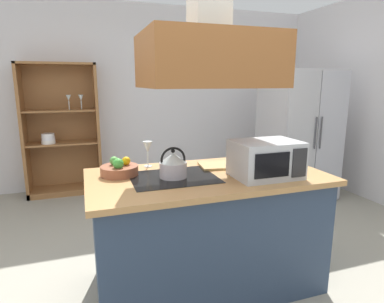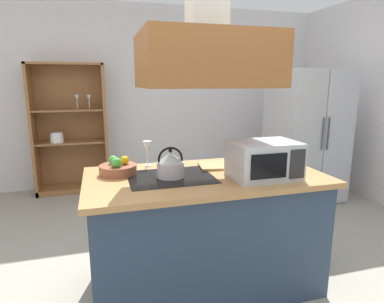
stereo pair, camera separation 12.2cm
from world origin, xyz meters
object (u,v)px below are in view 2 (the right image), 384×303
Objects in this scene: kettle at (171,165)px; wine_glass_on_counter at (147,148)px; dish_cabinet at (71,136)px; cutting_board at (221,166)px; fruit_bowl at (118,168)px; microwave at (264,160)px; refrigerator at (306,136)px.

kettle reaches higher than wine_glass_on_counter.
dish_cabinet is 2.86m from cutting_board.
microwave is at bearing -20.65° from fruit_bowl.
refrigerator reaches higher than cutting_board.
refrigerator is 3.28m from dish_cabinet.
kettle is (-2.18, -1.50, 0.13)m from refrigerator.
microwave is at bearing -132.36° from refrigerator.
dish_cabinet is at bearing 107.99° from wine_glass_on_counter.
kettle reaches higher than fruit_bowl.
refrigerator is 5.07× the size of cutting_board.
cutting_board is (-1.73, -1.33, 0.05)m from refrigerator.
wine_glass_on_counter is (-0.56, 0.18, 0.14)m from cutting_board.
cutting_board is 0.42m from microwave.
dish_cabinet is at bearing 101.58° from fruit_bowl.
cutting_board is 0.81m from fruit_bowl.
wine_glass_on_counter is at bearing 161.78° from cutting_board.
microwave is at bearing -16.79° from kettle.
dish_cabinet is 2.48m from wine_glass_on_counter.
refrigerator is at bearing 34.66° from kettle.
dish_cabinet is at bearing 158.51° from refrigerator.
refrigerator is at bearing 37.62° from cutting_board.
kettle is at bearing -145.34° from refrigerator.
wine_glass_on_counter is at bearing -72.01° from dish_cabinet.
wine_glass_on_counter is 0.32m from fruit_bowl.
fruit_bowl is at bearing -144.31° from wine_glass_on_counter.
cutting_board is at bearing 116.59° from microwave.
cutting_board is 0.74× the size of microwave.
kettle is 0.38m from wine_glass_on_counter.
refrigerator reaches higher than microwave.
fruit_bowl is (-0.99, 0.37, -0.08)m from microwave.
fruit_bowl is at bearing 152.99° from kettle.
dish_cabinet is at bearing 107.89° from kettle.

